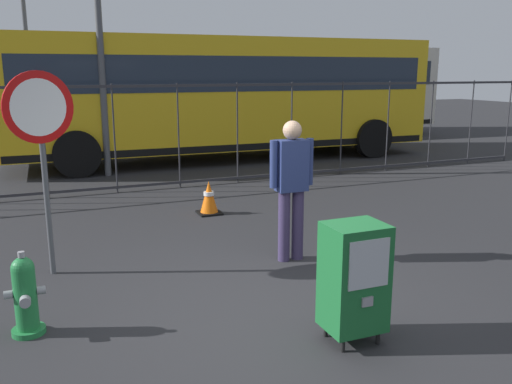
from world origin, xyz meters
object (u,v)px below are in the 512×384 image
(bus_far, at_px, (286,86))
(street_light_far_right, at_px, (23,3))
(newspaper_box_primary, at_px, (354,277))
(traffic_cone, at_px, (209,198))
(pedestrian, at_px, (291,183))
(bus_near, at_px, (223,92))
(fire_hydrant, at_px, (25,296))
(stop_sign, at_px, (41,131))

(bus_far, relative_size, street_light_far_right, 1.42)
(newspaper_box_primary, relative_size, bus_far, 0.10)
(traffic_cone, bearing_deg, street_light_far_right, 102.36)
(pedestrian, xyz_separation_m, bus_near, (1.74, 7.52, 0.76))
(fire_hydrant, distance_m, street_light_far_right, 15.08)
(newspaper_box_primary, height_order, traffic_cone, newspaper_box_primary)
(bus_near, bearing_deg, newspaper_box_primary, -101.74)
(traffic_cone, height_order, bus_near, bus_near)
(bus_far, bearing_deg, street_light_far_right, 168.47)
(newspaper_box_primary, height_order, stop_sign, stop_sign)
(newspaper_box_primary, relative_size, pedestrian, 0.61)
(newspaper_box_primary, distance_m, pedestrian, 2.07)
(bus_near, bearing_deg, bus_far, 48.53)
(fire_hydrant, relative_size, stop_sign, 0.33)
(stop_sign, distance_m, bus_far, 13.56)
(newspaper_box_primary, relative_size, street_light_far_right, 0.14)
(bus_near, xyz_separation_m, street_light_far_right, (-4.49, 6.20, 2.61))
(fire_hydrant, xyz_separation_m, traffic_cone, (2.65, 3.23, -0.09))
(bus_far, bearing_deg, stop_sign, -122.71)
(pedestrian, relative_size, street_light_far_right, 0.22)
(stop_sign, distance_m, traffic_cone, 3.29)
(fire_hydrant, xyz_separation_m, stop_sign, (0.25, 1.42, 1.25))
(traffic_cone, height_order, bus_far, bus_far)
(fire_hydrant, bearing_deg, stop_sign, 79.95)
(pedestrian, bearing_deg, street_light_far_right, 101.33)
(fire_hydrant, height_order, traffic_cone, fire_hydrant)
(stop_sign, bearing_deg, newspaper_box_primary, -48.63)
(fire_hydrant, xyz_separation_m, newspaper_box_primary, (2.52, -1.16, 0.22))
(fire_hydrant, height_order, newspaper_box_primary, newspaper_box_primary)
(fire_hydrant, xyz_separation_m, street_light_far_right, (0.17, 14.54, 3.96))
(stop_sign, xyz_separation_m, street_light_far_right, (-0.08, 13.13, 2.71))
(stop_sign, height_order, street_light_far_right, street_light_far_right)
(pedestrian, relative_size, traffic_cone, 3.15)
(fire_hydrant, bearing_deg, newspaper_box_primary, -24.75)
(pedestrian, bearing_deg, bus_near, 76.94)
(stop_sign, relative_size, street_light_far_right, 0.30)
(bus_far, xyz_separation_m, street_light_far_right, (-8.13, 2.21, 2.61))
(stop_sign, distance_m, pedestrian, 2.81)
(newspaper_box_primary, xyz_separation_m, street_light_far_right, (-2.35, 15.71, 3.74))
(stop_sign, xyz_separation_m, traffic_cone, (2.40, 1.81, -1.34))
(fire_hydrant, bearing_deg, traffic_cone, 50.64)
(fire_hydrant, relative_size, bus_near, 0.07)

